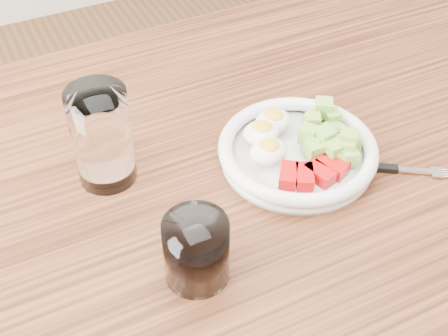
# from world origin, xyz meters

# --- Properties ---
(dining_table) EXTENTS (1.50, 0.90, 0.77)m
(dining_table) POSITION_xyz_m (0.00, 0.00, 0.67)
(dining_table) COLOR brown
(dining_table) RESTS_ON ground
(bowl) EXTENTS (0.23, 0.23, 0.06)m
(bowl) POSITION_xyz_m (0.11, 0.01, 0.79)
(bowl) COLOR white
(bowl) RESTS_ON dining_table
(fork) EXTENTS (0.16, 0.11, 0.01)m
(fork) POSITION_xyz_m (0.21, -0.07, 0.77)
(fork) COLOR black
(fork) RESTS_ON dining_table
(water_glass) EXTENTS (0.08, 0.08, 0.15)m
(water_glass) POSITION_xyz_m (-0.15, 0.10, 0.84)
(water_glass) COLOR white
(water_glass) RESTS_ON dining_table
(coffee_glass) EXTENTS (0.08, 0.08, 0.09)m
(coffee_glass) POSITION_xyz_m (-0.11, -0.12, 0.81)
(coffee_glass) COLOR white
(coffee_glass) RESTS_ON dining_table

